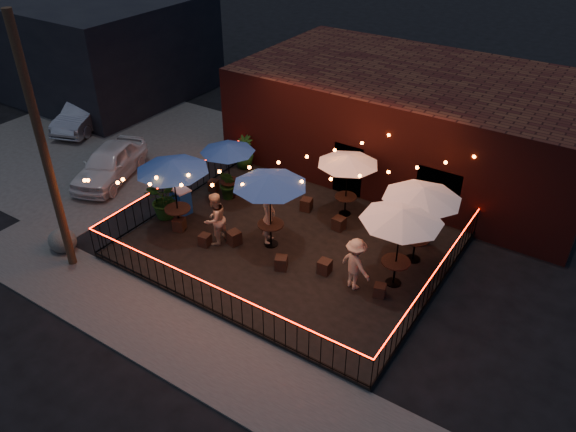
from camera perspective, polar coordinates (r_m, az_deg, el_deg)
name	(u,v)px	position (r m, az deg, el deg)	size (l,w,h in m)	color
ground	(254,279)	(17.71, -3.43, -6.42)	(110.00, 110.00, 0.00)	black
patio	(289,246)	(18.96, 0.14, -3.06)	(10.00, 8.00, 0.15)	black
sidewalk	(184,342)	(15.91, -10.54, -12.46)	(18.00, 2.50, 0.05)	#433F3E
parking_lot	(96,142)	(27.60, -18.90, 7.14)	(11.00, 12.00, 0.02)	#433F3E
brick_building	(416,120)	(23.95, 12.92, 9.44)	(14.00, 8.00, 4.00)	#36110E
background_building	(86,42)	(34.15, -19.85, 16.29)	(12.00, 9.00, 5.00)	black
utility_pole	(44,153)	(17.62, -23.52, 5.91)	(0.26, 0.26, 8.00)	#3C2718
fence_front	(212,299)	(16.12, -7.76, -8.31)	(10.00, 0.04, 1.04)	black
fence_left	(178,190)	(21.34, -11.16, 2.63)	(0.04, 8.00, 1.04)	black
fence_right	(433,285)	(16.96, 14.52, -6.81)	(0.04, 8.00, 1.04)	black
festoon_lights	(258,178)	(17.92, -3.08, 3.86)	(10.02, 8.72, 1.32)	#FF5F15
cafe_table_0	(172,166)	(18.79, -11.69, 4.98)	(3.24, 3.24, 2.70)	black
cafe_table_1	(228,148)	(20.65, -6.16, 6.84)	(2.24, 2.24, 2.24)	black
cafe_table_2	(270,181)	(17.60, -1.86, 3.57)	(2.80, 2.80, 2.67)	black
cafe_table_3	(348,160)	(19.50, 6.13, 5.65)	(2.32, 2.32, 2.40)	black
cafe_table_4	(402,216)	(16.18, 11.49, -0.01)	(3.22, 3.22, 2.67)	black
cafe_table_5	(422,194)	(17.34, 13.50, 2.16)	(2.84, 2.84, 2.68)	black
bistro_chair_0	(179,224)	(19.86, -10.98, -0.83)	(0.38, 0.38, 0.45)	black
bistro_chair_1	(205,240)	(18.95, -8.43, -2.43)	(0.35, 0.35, 0.41)	black
bistro_chair_2	(214,185)	(22.06, -7.58, 3.12)	(0.35, 0.35, 0.41)	black
bistro_chair_3	(253,189)	(21.59, -3.62, 2.76)	(0.40, 0.40, 0.47)	black
bistro_chair_4	(234,238)	(18.89, -5.50, -2.21)	(0.40, 0.40, 0.47)	black
bistro_chair_5	(281,263)	(17.73, -0.70, -4.78)	(0.37, 0.37, 0.44)	black
bistro_chair_6	(306,204)	(20.60, 1.88, 1.18)	(0.39, 0.39, 0.46)	black
bistro_chair_7	(339,224)	(19.60, 5.19, -0.77)	(0.39, 0.39, 0.46)	black
bistro_chair_8	(325,267)	(17.60, 3.74, -5.16)	(0.38, 0.38, 0.45)	black
bistro_chair_9	(380,291)	(16.94, 9.29, -7.48)	(0.34, 0.34, 0.40)	black
bistro_chair_10	(402,230)	(19.58, 11.53, -1.45)	(0.37, 0.37, 0.44)	black
bistro_chair_11	(419,235)	(19.43, 13.19, -1.87)	(0.43, 0.43, 0.51)	black
patron_a	(268,217)	(18.55, -2.01, -0.13)	(0.69, 0.45, 1.90)	#DBAD8B
patron_b	(215,219)	(18.64, -7.44, -0.29)	(0.91, 0.71, 1.87)	tan
patron_c	(355,264)	(16.75, 6.87, -4.87)	(1.11, 0.64, 1.72)	tan
potted_shrub_a	(165,200)	(20.38, -12.35, 1.59)	(1.29, 1.12, 1.44)	#134014
potted_shrub_b	(228,185)	(21.18, -6.12, 3.20)	(0.69, 0.56, 1.25)	#113E0D
potted_shrub_c	(244,152)	(23.37, -4.50, 6.47)	(0.78, 0.78, 1.38)	#133D0C
cooler	(181,200)	(20.71, -10.81, 1.59)	(0.83, 0.68, 0.97)	#1241AF
boulder	(62,241)	(20.14, -21.94, -2.35)	(0.96, 0.81, 0.75)	#42413D
car_white	(110,163)	(23.82, -17.67, 5.12)	(1.67, 4.16, 1.42)	silver
car_silver	(86,113)	(29.13, -19.84, 9.81)	(1.49, 4.27, 1.41)	gray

